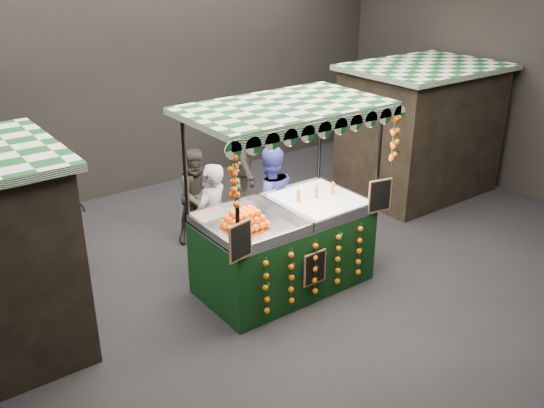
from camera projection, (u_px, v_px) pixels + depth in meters
ground at (294, 285)px, 8.88m from camera, size 12.00×12.00×0.00m
market_hall at (298, 57)px, 7.53m from camera, size 12.10×10.10×5.05m
neighbour_stall_right at (420, 129)px, 11.86m from camera, size 3.00×2.20×2.60m
juice_stall at (286, 234)px, 8.53m from camera, size 2.85×1.68×2.77m
vendor_grey at (212, 219)px, 8.95m from camera, size 0.76×0.64×1.77m
vendor_blue at (270, 202)px, 9.42m from camera, size 1.05×0.91×1.86m
shopper_1 at (198, 195)px, 9.97m from camera, size 0.82×0.65×1.64m
shopper_2 at (47, 213)px, 8.99m from camera, size 1.19×0.74×1.89m
shopper_3 at (248, 159)px, 11.28m from camera, size 1.25×1.43×1.92m
shopper_4 at (55, 222)px, 9.12m from camera, size 0.78×0.53×1.55m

